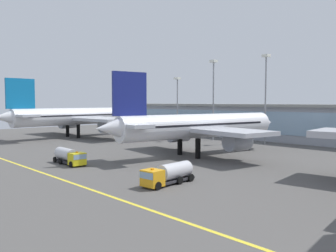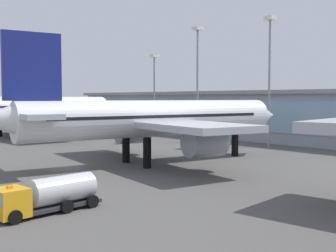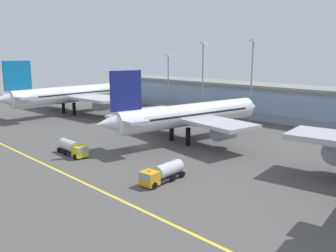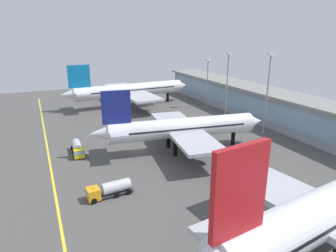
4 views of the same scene
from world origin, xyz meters
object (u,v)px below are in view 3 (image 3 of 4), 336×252
at_px(airliner_near_left, 76,94).
at_px(apron_light_mast_centre, 252,69).
at_px(baggage_tug_near, 162,173).
at_px(apron_light_mast_east, 203,69).
at_px(apron_light_mast_west, 168,73).
at_px(airliner_near_right, 189,115).
at_px(fuel_tanker_truck, 73,148).

xyz_separation_m(airliner_near_left, apron_light_mast_centre, (52.61, 27.93, 9.34)).
height_order(baggage_tug_near, apron_light_mast_centre, apron_light_mast_centre).
bearing_deg(apron_light_mast_east, apron_light_mast_west, 167.55).
height_order(airliner_near_left, baggage_tug_near, airliner_near_left).
relative_size(airliner_near_right, apron_light_mast_west, 2.37).
height_order(apron_light_mast_centre, apron_light_mast_east, apron_light_mast_centre).
relative_size(airliner_near_left, fuel_tanker_truck, 6.23).
height_order(airliner_near_left, fuel_tanker_truck, airliner_near_left).
relative_size(airliner_near_right, baggage_tug_near, 5.21).
height_order(airliner_near_right, apron_light_mast_west, apron_light_mast_west).
distance_m(airliner_near_left, baggage_tug_near, 75.75).
xyz_separation_m(apron_light_mast_centre, apron_light_mast_east, (-15.43, -4.08, -0.30)).
distance_m(airliner_near_left, apron_light_mast_centre, 60.29).
bearing_deg(airliner_near_right, airliner_near_left, 95.43).
bearing_deg(airliner_near_right, fuel_tanker_truck, 169.30).
bearing_deg(airliner_near_left, airliner_near_right, -95.73).
xyz_separation_m(apron_light_mast_west, apron_light_mast_east, (20.20, -4.46, 2.21)).
distance_m(baggage_tug_near, apron_light_mast_east, 61.98).
relative_size(airliner_near_right, fuel_tanker_truck, 5.27).
relative_size(apron_light_mast_centre, apron_light_mast_east, 1.02).
xyz_separation_m(airliner_near_left, fuel_tanker_truck, (46.51, -28.45, -5.26)).
bearing_deg(apron_light_mast_east, airliner_near_right, -55.39).
bearing_deg(baggage_tug_near, airliner_near_left, -115.52).
bearing_deg(baggage_tug_near, apron_light_mast_centre, -166.59).
bearing_deg(baggage_tug_near, fuel_tanker_truck, -89.89).
distance_m(fuel_tanker_truck, apron_light_mast_centre, 58.56).
bearing_deg(fuel_tanker_truck, airliner_near_right, 73.33).
xyz_separation_m(baggage_tug_near, apron_light_mast_centre, (-18.28, 54.09, 14.60)).
distance_m(airliner_near_left, fuel_tanker_truck, 54.78).
bearing_deg(fuel_tanker_truck, apron_light_mast_centre, 85.77).
bearing_deg(baggage_tug_near, apron_light_mast_east, -151.28).
height_order(airliner_near_left, apron_light_mast_west, apron_light_mast_west).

